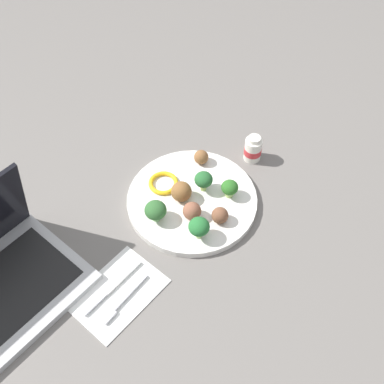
{
  "coord_description": "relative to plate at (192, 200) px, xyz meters",
  "views": [
    {
      "loc": [
        0.51,
        0.37,
        0.82
      ],
      "look_at": [
        0.0,
        0.0,
        0.04
      ],
      "focal_mm": 44.61,
      "sensor_mm": 36.0,
      "label": 1
    }
  ],
  "objects": [
    {
      "name": "napkin",
      "position": [
        0.26,
        0.01,
        -0.01
      ],
      "size": [
        0.18,
        0.13,
        0.01
      ],
      "primitive_type": "cube",
      "rotation": [
        0.0,
        0.0,
        -0.08
      ],
      "color": "white",
      "rests_on": "ground_plane"
    },
    {
      "name": "fork",
      "position": [
        0.27,
        0.03,
        -0.0
      ],
      "size": [
        0.12,
        0.02,
        0.01
      ],
      "color": "silver",
      "rests_on": "napkin"
    },
    {
      "name": "meatball_near_rim",
      "position": [
        -0.1,
        -0.04,
        0.02
      ],
      "size": [
        0.03,
        0.03,
        0.03
      ],
      "primitive_type": "sphere",
      "color": "brown",
      "rests_on": "plate"
    },
    {
      "name": "knife",
      "position": [
        0.26,
        -0.01,
        -0.0
      ],
      "size": [
        0.15,
        0.03,
        0.01
      ],
      "color": "white",
      "rests_on": "napkin"
    },
    {
      "name": "broccoli_floret_far_rim",
      "position": [
        0.07,
        0.07,
        0.04
      ],
      "size": [
        0.04,
        0.04,
        0.05
      ],
      "color": "#9EC572",
      "rests_on": "plate"
    },
    {
      "name": "plate",
      "position": [
        0.0,
        0.0,
        0.0
      ],
      "size": [
        0.28,
        0.28,
        0.02
      ],
      "primitive_type": "cylinder",
      "color": "white",
      "rests_on": "ground_plane"
    },
    {
      "name": "meatball_front_left",
      "position": [
        0.01,
        0.08,
        0.03
      ],
      "size": [
        0.04,
        0.04,
        0.04
      ],
      "primitive_type": "sphere",
      "color": "brown",
      "rests_on": "plate"
    },
    {
      "name": "meatball_far_rim",
      "position": [
        0.01,
        -0.02,
        0.03
      ],
      "size": [
        0.04,
        0.04,
        0.04
      ],
      "primitive_type": "sphere",
      "color": "brown",
      "rests_on": "plate"
    },
    {
      "name": "pepper_ring_near_rim",
      "position": [
        0.01,
        -0.07,
        0.01
      ],
      "size": [
        0.08,
        0.08,
        0.01
      ],
      "primitive_type": "torus",
      "rotation": [
        0.0,
        0.0,
        1.3
      ],
      "color": "yellow",
      "rests_on": "plate"
    },
    {
      "name": "meatball_front_right",
      "position": [
        0.04,
        0.03,
        0.03
      ],
      "size": [
        0.04,
        0.04,
        0.04
      ],
      "primitive_type": "sphere",
      "color": "brown",
      "rests_on": "plate"
    },
    {
      "name": "broccoli_floret_front_right",
      "position": [
        -0.03,
        0.01,
        0.04
      ],
      "size": [
        0.04,
        0.04,
        0.05
      ],
      "color": "#A9CB6B",
      "rests_on": "plate"
    },
    {
      "name": "broccoli_floret_center",
      "position": [
        0.09,
        -0.03,
        0.04
      ],
      "size": [
        0.05,
        0.05,
        0.05
      ],
      "color": "#93CB80",
      "rests_on": "plate"
    },
    {
      "name": "broccoli_floret_mid_right",
      "position": [
        -0.05,
        0.06,
        0.03
      ],
      "size": [
        0.04,
        0.04,
        0.04
      ],
      "color": "#A5C96F",
      "rests_on": "plate"
    },
    {
      "name": "ground_plane",
      "position": [
        0.0,
        0.0,
        -0.01
      ],
      "size": [
        4.0,
        4.0,
        0.0
      ],
      "primitive_type": "plane",
      "color": "slate"
    },
    {
      "name": "yogurt_bottle",
      "position": [
        -0.19,
        0.04,
        0.02
      ],
      "size": [
        0.04,
        0.04,
        0.07
      ],
      "color": "white",
      "rests_on": "ground_plane"
    }
  ]
}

